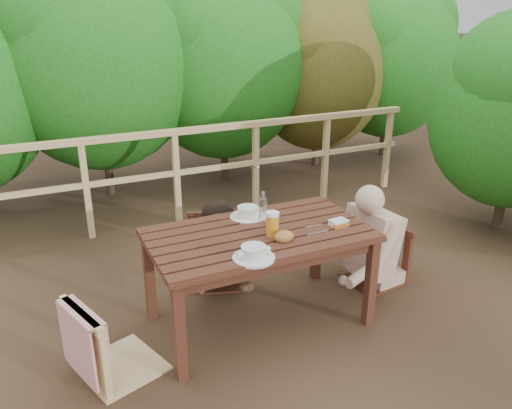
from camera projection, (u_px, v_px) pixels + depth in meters
name	position (u px, v px, depth m)	size (l,w,h in m)	color
ground	(259.00, 320.00, 3.79)	(60.00, 60.00, 0.00)	#4B3422
table	(259.00, 278.00, 3.66)	(1.52, 0.85, 0.70)	#3F2014
chair_left	(114.00, 302.00, 3.12)	(0.49, 0.49, 0.98)	tan
chair_far	(218.00, 225.00, 4.16)	(0.50, 0.50, 1.01)	#3F2014
chair_right	(378.00, 232.00, 4.19)	(0.44, 0.44, 0.88)	#3F2014
woman	(217.00, 215.00, 4.15)	(0.47, 0.57, 1.16)	black
diner_right	(384.00, 200.00, 4.10)	(0.57, 0.71, 1.42)	#D6A592
railing	(177.00, 177.00, 5.29)	(5.60, 0.10, 1.01)	tan
hedge_row	(173.00, 29.00, 5.95)	(6.60, 1.60, 3.80)	#1E6319
soup_near	(254.00, 253.00, 3.17)	(0.27, 0.27, 0.09)	silver
soup_far	(248.00, 212.00, 3.77)	(0.26, 0.26, 0.09)	white
bread_roll	(284.00, 237.00, 3.39)	(0.14, 0.11, 0.08)	#9B5726
beer_glass	(272.00, 224.00, 3.46)	(0.09, 0.09, 0.18)	orange
bottle	(263.00, 208.00, 3.64)	(0.06, 0.06, 0.25)	white
butter_tub	(339.00, 224.00, 3.63)	(0.13, 0.09, 0.05)	white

